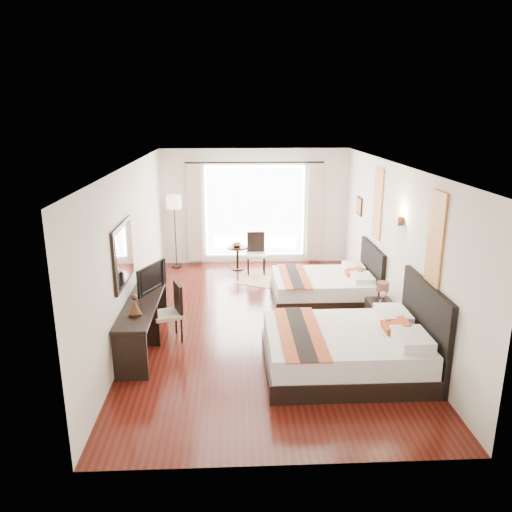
{
  "coord_description": "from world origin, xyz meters",
  "views": [
    {
      "loc": [
        -0.54,
        -8.23,
        3.65
      ],
      "look_at": [
        -0.13,
        0.27,
        1.17
      ],
      "focal_mm": 35.0,
      "sensor_mm": 36.0,
      "label": 1
    }
  ],
  "objects_px": {
    "desk_chair": "(169,323)",
    "table_lamp": "(383,288)",
    "fruit_bowl": "(237,246)",
    "television": "(148,277)",
    "bed_far": "(326,286)",
    "side_table": "(238,258)",
    "console_desk": "(143,324)",
    "bed_near": "(350,349)",
    "vase": "(383,301)",
    "floor_lamp": "(174,207)",
    "nightstand": "(380,315)",
    "window_chair": "(256,261)"
  },
  "relations": [
    {
      "from": "nightstand",
      "to": "window_chair",
      "type": "height_order",
      "value": "window_chair"
    },
    {
      "from": "television",
      "to": "floor_lamp",
      "type": "xyz_separation_m",
      "value": [
        0.06,
        3.69,
        0.5
      ]
    },
    {
      "from": "console_desk",
      "to": "fruit_bowl",
      "type": "xyz_separation_m",
      "value": [
        1.54,
        3.97,
        0.21
      ]
    },
    {
      "from": "bed_far",
      "to": "table_lamp",
      "type": "xyz_separation_m",
      "value": [
        0.71,
        -1.34,
        0.44
      ]
    },
    {
      "from": "nightstand",
      "to": "fruit_bowl",
      "type": "distance_m",
      "value": 4.27
    },
    {
      "from": "bed_near",
      "to": "vase",
      "type": "bearing_deg",
      "value": 56.78
    },
    {
      "from": "nightstand",
      "to": "window_chair",
      "type": "distance_m",
      "value": 3.79
    },
    {
      "from": "bed_far",
      "to": "console_desk",
      "type": "relative_size",
      "value": 0.91
    },
    {
      "from": "table_lamp",
      "to": "vase",
      "type": "distance_m",
      "value": 0.25
    },
    {
      "from": "desk_chair",
      "to": "window_chair",
      "type": "distance_m",
      "value": 3.83
    },
    {
      "from": "console_desk",
      "to": "side_table",
      "type": "distance_m",
      "value": 4.28
    },
    {
      "from": "nightstand",
      "to": "table_lamp",
      "type": "distance_m",
      "value": 0.48
    },
    {
      "from": "bed_far",
      "to": "side_table",
      "type": "relative_size",
      "value": 3.58
    },
    {
      "from": "bed_near",
      "to": "side_table",
      "type": "relative_size",
      "value": 4.17
    },
    {
      "from": "fruit_bowl",
      "to": "table_lamp",
      "type": "bearing_deg",
      "value": -54.37
    },
    {
      "from": "desk_chair",
      "to": "floor_lamp",
      "type": "height_order",
      "value": "floor_lamp"
    },
    {
      "from": "window_chair",
      "to": "bed_near",
      "type": "bearing_deg",
      "value": 13.92
    },
    {
      "from": "bed_near",
      "to": "side_table",
      "type": "distance_m",
      "value": 5.15
    },
    {
      "from": "bed_far",
      "to": "side_table",
      "type": "xyz_separation_m",
      "value": [
        -1.74,
        2.12,
        -0.01
      ]
    },
    {
      "from": "bed_far",
      "to": "desk_chair",
      "type": "xyz_separation_m",
      "value": [
        -2.92,
        -1.65,
        -0.0
      ]
    },
    {
      "from": "television",
      "to": "side_table",
      "type": "xyz_separation_m",
      "value": [
        1.53,
        3.43,
        -0.7
      ]
    },
    {
      "from": "bed_near",
      "to": "table_lamp",
      "type": "xyz_separation_m",
      "value": [
        0.87,
        1.45,
        0.39
      ]
    },
    {
      "from": "bed_far",
      "to": "desk_chair",
      "type": "relative_size",
      "value": 2.09
    },
    {
      "from": "bed_far",
      "to": "fruit_bowl",
      "type": "distance_m",
      "value": 2.75
    },
    {
      "from": "console_desk",
      "to": "desk_chair",
      "type": "height_order",
      "value": "desk_chair"
    },
    {
      "from": "desk_chair",
      "to": "table_lamp",
      "type": "bearing_deg",
      "value": 164.56
    },
    {
      "from": "bed_near",
      "to": "bed_far",
      "type": "distance_m",
      "value": 2.79
    },
    {
      "from": "bed_near",
      "to": "vase",
      "type": "relative_size",
      "value": 18.75
    },
    {
      "from": "fruit_bowl",
      "to": "television",
      "type": "bearing_deg",
      "value": -113.97
    },
    {
      "from": "bed_near",
      "to": "console_desk",
      "type": "distance_m",
      "value": 3.26
    },
    {
      "from": "console_desk",
      "to": "table_lamp",
      "type": "bearing_deg",
      "value": 7.5
    },
    {
      "from": "table_lamp",
      "to": "console_desk",
      "type": "relative_size",
      "value": 0.15
    },
    {
      "from": "floor_lamp",
      "to": "table_lamp",
      "type": "bearing_deg",
      "value": -43.38
    },
    {
      "from": "table_lamp",
      "to": "side_table",
      "type": "height_order",
      "value": "table_lamp"
    },
    {
      "from": "side_table",
      "to": "console_desk",
      "type": "bearing_deg",
      "value": -111.28
    },
    {
      "from": "desk_chair",
      "to": "nightstand",
      "type": "bearing_deg",
      "value": 163.66
    },
    {
      "from": "side_table",
      "to": "floor_lamp",
      "type": "bearing_deg",
      "value": 170.26
    },
    {
      "from": "bed_far",
      "to": "side_table",
      "type": "bearing_deg",
      "value": 129.43
    },
    {
      "from": "bed_near",
      "to": "window_chair",
      "type": "xyz_separation_m",
      "value": [
        -1.15,
        4.61,
        -0.05
      ]
    },
    {
      "from": "side_table",
      "to": "window_chair",
      "type": "bearing_deg",
      "value": -34.13
    },
    {
      "from": "window_chair",
      "to": "television",
      "type": "bearing_deg",
      "value": -32.05
    },
    {
      "from": "television",
      "to": "nightstand",
      "type": "bearing_deg",
      "value": -66.38
    },
    {
      "from": "console_desk",
      "to": "television",
      "type": "distance_m",
      "value": 0.82
    },
    {
      "from": "floor_lamp",
      "to": "television",
      "type": "bearing_deg",
      "value": -90.88
    },
    {
      "from": "television",
      "to": "floor_lamp",
      "type": "relative_size",
      "value": 0.46
    },
    {
      "from": "console_desk",
      "to": "bed_far",
      "type": "bearing_deg",
      "value": 29.56
    },
    {
      "from": "television",
      "to": "fruit_bowl",
      "type": "bearing_deg",
      "value": 0.85
    },
    {
      "from": "console_desk",
      "to": "television",
      "type": "bearing_deg",
      "value": 87.92
    },
    {
      "from": "bed_far",
      "to": "window_chair",
      "type": "height_order",
      "value": "bed_far"
    },
    {
      "from": "floor_lamp",
      "to": "nightstand",
      "type": "bearing_deg",
      "value": -44.07
    }
  ]
}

